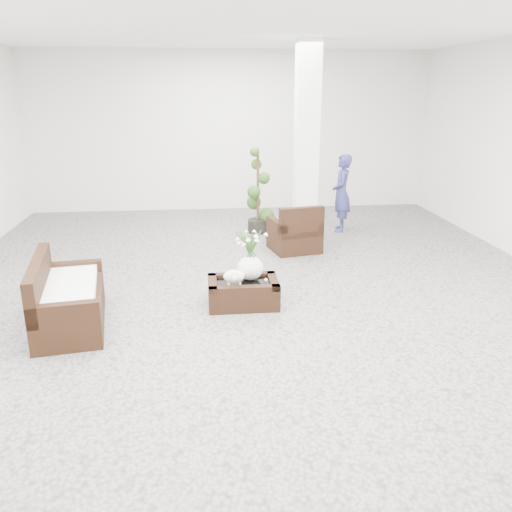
{
  "coord_description": "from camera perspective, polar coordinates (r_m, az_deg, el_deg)",
  "views": [
    {
      "loc": [
        -0.66,
        -6.55,
        2.71
      ],
      "look_at": [
        0.0,
        -0.1,
        0.62
      ],
      "focal_mm": 36.82,
      "sensor_mm": 36.0,
      "label": 1
    }
  ],
  "objects": [
    {
      "name": "ground",
      "position": [
        7.12,
        -0.08,
        -4.5
      ],
      "size": [
        11.0,
        11.0,
        0.0
      ],
      "primitive_type": "plane",
      "color": "gray",
      "rests_on": "ground"
    },
    {
      "name": "armchair",
      "position": [
        9.07,
        4.2,
        3.14
      ],
      "size": [
        0.91,
        0.89,
        0.83
      ],
      "primitive_type": "cube",
      "rotation": [
        0.0,
        0.0,
        3.35
      ],
      "color": "black",
      "rests_on": "ground"
    },
    {
      "name": "tealight",
      "position": [
        6.82,
        1.08,
        -2.6
      ],
      "size": [
        0.04,
        0.04,
        0.03
      ],
      "primitive_type": "cylinder",
      "color": "white",
      "rests_on": "coffee_table"
    },
    {
      "name": "shopper",
      "position": [
        10.39,
        9.28,
        6.75
      ],
      "size": [
        0.48,
        0.61,
        1.5
      ],
      "primitive_type": "imported",
      "rotation": [
        0.0,
        0.0,
        -1.81
      ],
      "color": "navy",
      "rests_on": "ground"
    },
    {
      "name": "coffee_table",
      "position": [
        6.83,
        -1.41,
        -4.1
      ],
      "size": [
        0.9,
        0.6,
        0.31
      ],
      "primitive_type": "cube",
      "color": "black",
      "rests_on": "ground"
    },
    {
      "name": "column",
      "position": [
        9.59,
        5.49,
        12.04
      ],
      "size": [
        0.4,
        0.4,
        3.5
      ],
      "primitive_type": "cube",
      "color": "white",
      "rests_on": "ground"
    },
    {
      "name": "loveseat",
      "position": [
        6.57,
        -19.68,
        -3.7
      ],
      "size": [
        0.97,
        1.64,
        0.83
      ],
      "primitive_type": "cube",
      "rotation": [
        0.0,
        0.0,
        1.73
      ],
      "color": "black",
      "rests_on": "ground"
    },
    {
      "name": "sheep_figurine",
      "position": [
        6.64,
        -2.39,
        -2.37
      ],
      "size": [
        0.28,
        0.23,
        0.21
      ],
      "primitive_type": "ellipsoid",
      "color": "white",
      "rests_on": "coffee_table"
    },
    {
      "name": "topiary",
      "position": [
        10.1,
        0.2,
        7.02
      ],
      "size": [
        0.43,
        0.43,
        1.62
      ],
      "primitive_type": null,
      "color": "#244115",
      "rests_on": "ground"
    },
    {
      "name": "planter_narcissus",
      "position": [
        6.75,
        -0.67,
        0.64
      ],
      "size": [
        0.44,
        0.44,
        0.8
      ],
      "primitive_type": null,
      "color": "white",
      "rests_on": "coffee_table"
    }
  ]
}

